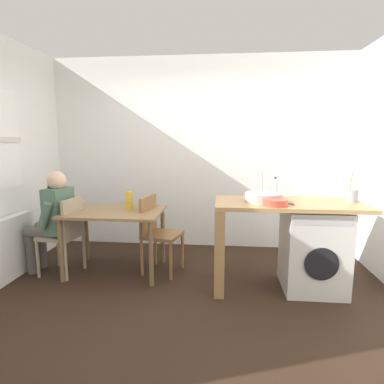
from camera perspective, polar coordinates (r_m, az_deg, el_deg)
name	(u,v)px	position (r m, az deg, el deg)	size (l,w,h in m)	color
ground_plane	(186,301)	(3.29, -1.06, -18.81)	(5.46, 5.46, 0.00)	black
wall_back	(200,154)	(4.65, 1.41, 6.79)	(4.60, 0.10, 2.70)	white
radiator	(8,249)	(4.14, -29.89, -8.83)	(0.10, 0.80, 0.70)	white
dining_table	(115,219)	(3.83, -13.60, -4.65)	(1.10, 0.76, 0.74)	olive
chair_person_seat	(66,231)	(3.98, -21.54, -6.54)	(0.45, 0.45, 0.90)	gray
chair_opposite	(157,230)	(3.81, -6.33, -6.66)	(0.48, 0.48, 0.90)	olive
seated_person	(53,217)	(4.04, -23.55, -4.06)	(0.53, 0.53, 1.20)	#595651
kitchen_counter	(268,217)	(3.41, 13.32, -4.31)	(1.50, 0.68, 0.92)	tan
washing_machine	(313,249)	(3.59, 20.73, -9.47)	(0.60, 0.61, 0.86)	silver
sink_basin	(263,197)	(3.37, 12.58, -0.93)	(0.38, 0.38, 0.09)	#9EA0A5
tap	(262,186)	(3.53, 12.29, 1.10)	(0.02, 0.02, 0.28)	#B2B2B7
bottle_tall_green	(275,189)	(3.60, 14.56, 0.60)	(0.06, 0.06, 0.23)	silver
mixing_bowl	(275,202)	(3.18, 14.59, -1.73)	(0.24, 0.24, 0.07)	#D84C38
utensil_crock	(352,196)	(3.63, 26.63, -0.58)	(0.11, 0.11, 0.30)	gray
vase	(129,200)	(3.84, -11.11, -1.47)	(0.09, 0.09, 0.21)	gold
scissors	(286,204)	(3.31, 16.41, -1.98)	(0.15, 0.06, 0.01)	#B2B2B7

